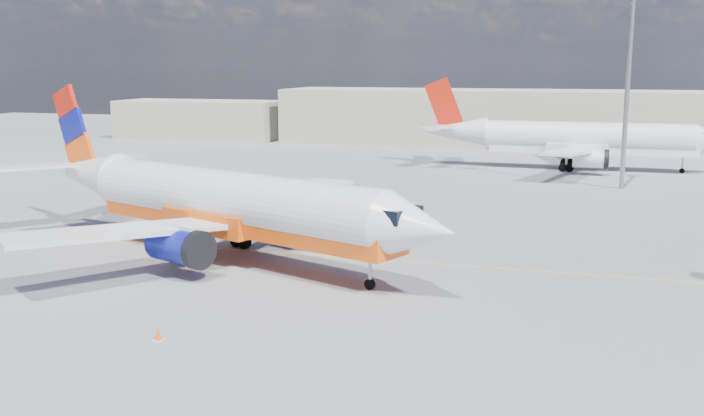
# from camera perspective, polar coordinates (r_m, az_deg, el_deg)

# --- Properties ---
(ground) EXTENTS (240.00, 240.00, 0.00)m
(ground) POSITION_cam_1_polar(r_m,az_deg,el_deg) (45.51, -1.48, -4.52)
(ground) COLOR slate
(ground) RESTS_ON ground
(taxi_line) EXTENTS (70.00, 0.15, 0.01)m
(taxi_line) POSITION_cam_1_polar(r_m,az_deg,el_deg) (48.29, -0.40, -3.63)
(taxi_line) COLOR yellow
(taxi_line) RESTS_ON ground
(terminal_main) EXTENTS (70.00, 14.00, 8.00)m
(terminal_main) POSITION_cam_1_polar(r_m,az_deg,el_deg) (117.44, 12.14, 6.43)
(terminal_main) COLOR beige
(terminal_main) RESTS_ON ground
(terminal_annex) EXTENTS (26.00, 10.00, 6.00)m
(terminal_annex) POSITION_cam_1_polar(r_m,az_deg,el_deg) (128.28, -10.99, 6.34)
(terminal_annex) COLOR beige
(terminal_annex) RESTS_ON ground
(main_jet) EXTENTS (33.95, 25.64, 10.40)m
(main_jet) POSITION_cam_1_polar(r_m,az_deg,el_deg) (48.35, -9.51, 0.44)
(main_jet) COLOR white
(main_jet) RESTS_ON ground
(second_jet) EXTENTS (33.80, 26.76, 10.25)m
(second_jet) POSITION_cam_1_polar(r_m,az_deg,el_deg) (91.81, 16.03, 4.83)
(second_jet) COLOR white
(second_jet) RESTS_ON ground
(traffic_cone) EXTENTS (0.39, 0.39, 0.55)m
(traffic_cone) POSITION_cam_1_polar(r_m,az_deg,el_deg) (35.18, -13.91, -8.92)
(traffic_cone) COLOR white
(traffic_cone) RESTS_ON ground
(floodlight_mast) EXTENTS (1.59, 1.59, 21.84)m
(floodlight_mast) POSITION_cam_1_polar(r_m,az_deg,el_deg) (78.25, 19.56, 10.84)
(floodlight_mast) COLOR #95959C
(floodlight_mast) RESTS_ON ground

